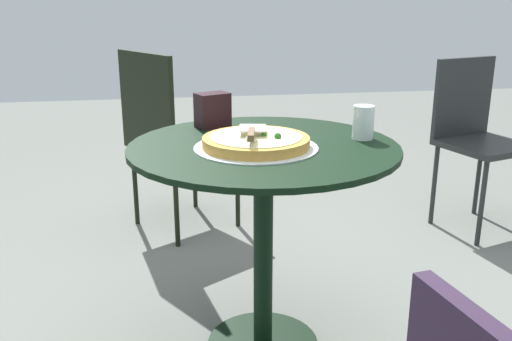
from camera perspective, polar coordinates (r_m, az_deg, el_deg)
name	(u,v)px	position (r m, az deg, el deg)	size (l,w,h in m)	color
patio_table	(263,194)	(1.79, 0.75, -2.40)	(0.83, 0.83, 0.72)	black
pizza_on_tray	(256,142)	(1.70, 0.01, 2.84)	(0.37, 0.37, 0.05)	silver
pizza_server	(252,131)	(1.66, -0.43, 3.98)	(0.22, 0.10, 0.02)	silver
drinking_cup	(363,122)	(1.83, 10.71, 4.77)	(0.07, 0.07, 0.11)	silver
napkin_dispenser	(213,110)	(1.97, -4.38, 6.05)	(0.11, 0.07, 0.12)	black
patio_chair_near	(170,131)	(2.81, -8.67, 3.98)	(0.60, 0.60, 0.90)	black
patio_chair_far	(476,130)	(3.06, 21.16, 3.78)	(0.47, 0.47, 0.85)	#232626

